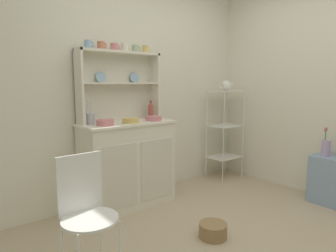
{
  "coord_description": "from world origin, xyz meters",
  "views": [
    {
      "loc": [
        -1.87,
        -1.26,
        1.3
      ],
      "look_at": [
        0.07,
        1.12,
        0.86
      ],
      "focal_mm": 31.44,
      "sensor_mm": 36.0,
      "label": 1
    }
  ],
  "objects_px": {
    "flower_vase": "(326,147)",
    "side_shelf_blue": "(335,182)",
    "floor_basket": "(213,230)",
    "jam_bottle": "(151,111)",
    "porcelain_teapot": "(226,85)",
    "bakers_rack": "(225,124)",
    "wire_chair": "(86,206)",
    "cup_sky_0": "(88,44)",
    "hutch_cabinet": "(128,163)",
    "bowl_mixing_large": "(105,122)",
    "utensil_jar": "(91,119)",
    "hutch_shelf_unit": "(118,81)"
  },
  "relations": [
    {
      "from": "cup_sky_0",
      "to": "porcelain_teapot",
      "type": "xyz_separation_m",
      "value": [
        1.88,
        -0.16,
        -0.4
      ]
    },
    {
      "from": "floor_basket",
      "to": "wire_chair",
      "type": "bearing_deg",
      "value": 171.82
    },
    {
      "from": "side_shelf_blue",
      "to": "porcelain_teapot",
      "type": "xyz_separation_m",
      "value": [
        -0.19,
        1.38,
        1.02
      ]
    },
    {
      "from": "side_shelf_blue",
      "to": "porcelain_teapot",
      "type": "bearing_deg",
      "value": 97.85
    },
    {
      "from": "utensil_jar",
      "to": "bowl_mixing_large",
      "type": "bearing_deg",
      "value": -62.75
    },
    {
      "from": "side_shelf_blue",
      "to": "flower_vase",
      "type": "height_order",
      "value": "flower_vase"
    },
    {
      "from": "floor_basket",
      "to": "utensil_jar",
      "type": "bearing_deg",
      "value": 116.71
    },
    {
      "from": "cup_sky_0",
      "to": "bowl_mixing_large",
      "type": "xyz_separation_m",
      "value": [
        0.05,
        -0.2,
        -0.74
      ]
    },
    {
      "from": "bakers_rack",
      "to": "wire_chair",
      "type": "distance_m",
      "value": 2.56
    },
    {
      "from": "hutch_shelf_unit",
      "to": "side_shelf_blue",
      "type": "xyz_separation_m",
      "value": [
        1.72,
        -1.57,
        -1.07
      ]
    },
    {
      "from": "hutch_shelf_unit",
      "to": "floor_basket",
      "type": "xyz_separation_m",
      "value": [
        0.2,
        -1.21,
        -1.27
      ]
    },
    {
      "from": "hutch_cabinet",
      "to": "wire_chair",
      "type": "distance_m",
      "value": 1.24
    },
    {
      "from": "hutch_shelf_unit",
      "to": "flower_vase",
      "type": "xyz_separation_m",
      "value": [
        1.72,
        -1.45,
        -0.71
      ]
    },
    {
      "from": "hutch_cabinet",
      "to": "cup_sky_0",
      "type": "bearing_deg",
      "value": 160.42
    },
    {
      "from": "hutch_cabinet",
      "to": "floor_basket",
      "type": "height_order",
      "value": "hutch_cabinet"
    },
    {
      "from": "flower_vase",
      "to": "hutch_cabinet",
      "type": "bearing_deg",
      "value": 143.24
    },
    {
      "from": "bowl_mixing_large",
      "to": "utensil_jar",
      "type": "height_order",
      "value": "utensil_jar"
    },
    {
      "from": "cup_sky_0",
      "to": "side_shelf_blue",
      "type": "bearing_deg",
      "value": -36.52
    },
    {
      "from": "wire_chair",
      "to": "cup_sky_0",
      "type": "height_order",
      "value": "cup_sky_0"
    },
    {
      "from": "jam_bottle",
      "to": "flower_vase",
      "type": "height_order",
      "value": "jam_bottle"
    },
    {
      "from": "bakers_rack",
      "to": "utensil_jar",
      "type": "height_order",
      "value": "bakers_rack"
    },
    {
      "from": "floor_basket",
      "to": "utensil_jar",
      "type": "xyz_separation_m",
      "value": [
        -0.56,
        1.12,
        0.9
      ]
    },
    {
      "from": "cup_sky_0",
      "to": "porcelain_teapot",
      "type": "relative_size",
      "value": 0.39
    },
    {
      "from": "flower_vase",
      "to": "side_shelf_blue",
      "type": "bearing_deg",
      "value": -89.91
    },
    {
      "from": "hutch_shelf_unit",
      "to": "wire_chair",
      "type": "relative_size",
      "value": 1.09
    },
    {
      "from": "floor_basket",
      "to": "jam_bottle",
      "type": "xyz_separation_m",
      "value": [
        0.17,
        1.13,
        0.93
      ]
    },
    {
      "from": "wire_chair",
      "to": "porcelain_teapot",
      "type": "bearing_deg",
      "value": 4.07
    },
    {
      "from": "floor_basket",
      "to": "jam_bottle",
      "type": "height_order",
      "value": "jam_bottle"
    },
    {
      "from": "wire_chair",
      "to": "floor_basket",
      "type": "height_order",
      "value": "wire_chair"
    },
    {
      "from": "bakers_rack",
      "to": "flower_vase",
      "type": "relative_size",
      "value": 3.76
    },
    {
      "from": "side_shelf_blue",
      "to": "floor_basket",
      "type": "height_order",
      "value": "side_shelf_blue"
    },
    {
      "from": "side_shelf_blue",
      "to": "hutch_cabinet",
      "type": "bearing_deg",
      "value": 140.74
    },
    {
      "from": "floor_basket",
      "to": "bowl_mixing_large",
      "type": "distance_m",
      "value": 1.39
    },
    {
      "from": "cup_sky_0",
      "to": "porcelain_teapot",
      "type": "distance_m",
      "value": 1.93
    },
    {
      "from": "utensil_jar",
      "to": "porcelain_teapot",
      "type": "relative_size",
      "value": 1.07
    },
    {
      "from": "hutch_shelf_unit",
      "to": "side_shelf_blue",
      "type": "distance_m",
      "value": 2.57
    },
    {
      "from": "wire_chair",
      "to": "porcelain_teapot",
      "type": "distance_m",
      "value": 2.66
    },
    {
      "from": "flower_vase",
      "to": "utensil_jar",
      "type": "bearing_deg",
      "value": 146.86
    },
    {
      "from": "wire_chair",
      "to": "utensil_jar",
      "type": "bearing_deg",
      "value": 47.33
    },
    {
      "from": "wire_chair",
      "to": "hutch_cabinet",
      "type": "bearing_deg",
      "value": 30.32
    },
    {
      "from": "side_shelf_blue",
      "to": "utensil_jar",
      "type": "xyz_separation_m",
      "value": [
        -2.09,
        1.49,
        0.7
      ]
    },
    {
      "from": "flower_vase",
      "to": "bakers_rack",
      "type": "bearing_deg",
      "value": 98.53
    },
    {
      "from": "wire_chair",
      "to": "bowl_mixing_large",
      "type": "xyz_separation_m",
      "value": [
        0.57,
        0.82,
        0.42
      ]
    },
    {
      "from": "hutch_cabinet",
      "to": "jam_bottle",
      "type": "relative_size",
      "value": 4.86
    },
    {
      "from": "cup_sky_0",
      "to": "flower_vase",
      "type": "height_order",
      "value": "cup_sky_0"
    },
    {
      "from": "bakers_rack",
      "to": "wire_chair",
      "type": "height_order",
      "value": "bakers_rack"
    },
    {
      "from": "cup_sky_0",
      "to": "porcelain_teapot",
      "type": "height_order",
      "value": "cup_sky_0"
    },
    {
      "from": "porcelain_teapot",
      "to": "flower_vase",
      "type": "bearing_deg",
      "value": -81.41
    },
    {
      "from": "wire_chair",
      "to": "jam_bottle",
      "type": "height_order",
      "value": "jam_bottle"
    },
    {
      "from": "hutch_shelf_unit",
      "to": "porcelain_teapot",
      "type": "relative_size",
      "value": 4.15
    }
  ]
}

